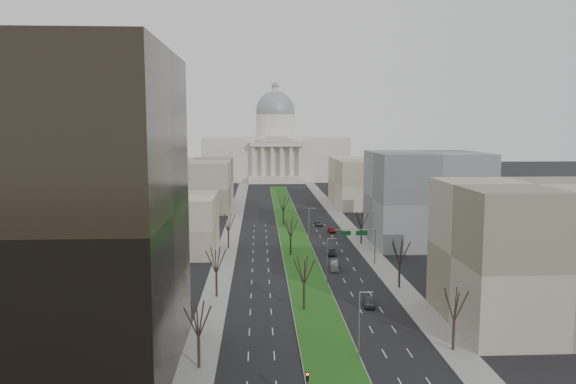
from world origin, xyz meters
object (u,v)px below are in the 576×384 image
object	(u,v)px
car_black	(332,252)
box_van	(334,265)
car_grey_near	(369,302)
car_grey_far	(318,224)
car_red	(332,230)

from	to	relation	value
car_black	box_van	world-z (taller)	box_van
car_grey_near	box_van	world-z (taller)	box_van
car_grey_near	car_grey_far	xyz separation A→B (m)	(-0.52, 78.08, -0.17)
car_grey_near	car_grey_far	distance (m)	78.09
car_grey_near	car_black	size ratio (longest dim) A/B	1.01
car_grey_near	car_black	bearing A→B (deg)	98.57
car_black	car_red	size ratio (longest dim) A/B	0.98
car_grey_near	car_grey_far	size ratio (longest dim) A/B	1.04
car_grey_near	car_red	bearing A→B (deg)	94.47
car_black	car_red	world-z (taller)	car_black
car_grey_near	car_red	distance (m)	66.78
car_red	car_grey_far	bearing A→B (deg)	101.33
box_van	car_grey_near	bearing A→B (deg)	-76.60
car_black	box_van	xyz separation A→B (m)	(-1.14, -13.20, 0.16)
car_red	car_grey_near	bearing A→B (deg)	-94.01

